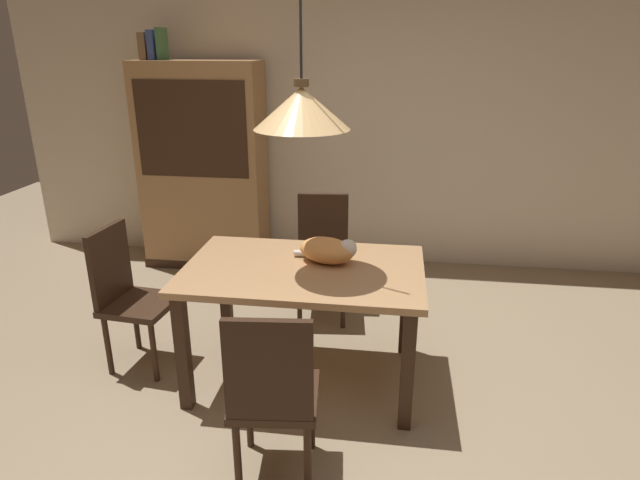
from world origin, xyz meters
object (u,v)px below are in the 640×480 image
at_px(dining_table, 304,283).
at_px(chair_left_side, 128,292).
at_px(chair_near_front, 273,392).
at_px(hutch_bookcase, 204,171).
at_px(book_blue_wide, 156,45).
at_px(book_green_slim, 162,44).
at_px(book_brown_thick, 147,46).
at_px(pendant_lamp, 302,108).
at_px(chair_far_back, 323,251).
at_px(cat_sleeping, 328,250).

height_order(dining_table, chair_left_side, chair_left_side).
xyz_separation_m(chair_near_front, hutch_bookcase, (-1.23, 2.63, 0.38)).
relative_size(chair_near_front, book_blue_wide, 3.88).
xyz_separation_m(chair_left_side, book_blue_wide, (-0.44, 1.75, 1.46)).
xyz_separation_m(chair_near_front, book_green_slim, (-1.52, 2.64, 1.47)).
bearing_deg(chair_near_front, book_brown_thick, 122.03).
bearing_deg(book_brown_thick, chair_left_side, -73.66).
xyz_separation_m(pendant_lamp, book_brown_thick, (-1.64, 1.76, 0.30)).
height_order(dining_table, chair_far_back, chair_far_back).
distance_m(chair_far_back, hutch_bookcase, 1.55).
distance_m(cat_sleeping, book_green_slim, 2.61).
relative_size(chair_left_side, book_blue_wide, 3.88).
height_order(hutch_bookcase, book_brown_thick, book_brown_thick).
height_order(chair_far_back, hutch_bookcase, hutch_bookcase).
relative_size(chair_far_back, pendant_lamp, 0.72).
relative_size(chair_left_side, book_green_slim, 3.58).
distance_m(pendant_lamp, hutch_bookcase, 2.28).
distance_m(cat_sleeping, book_brown_thick, 2.68).
bearing_deg(pendant_lamp, book_brown_thick, 133.04).
relative_size(cat_sleeping, hutch_bookcase, 0.22).
relative_size(chair_left_side, hutch_bookcase, 0.50).
xyz_separation_m(cat_sleeping, book_green_slim, (-1.64, 1.66, 1.15)).
bearing_deg(pendant_lamp, chair_left_side, 179.61).
relative_size(dining_table, book_brown_thick, 5.83).
bearing_deg(chair_far_back, book_blue_wide, 150.55).
height_order(hutch_bookcase, book_blue_wide, book_blue_wide).
bearing_deg(cat_sleeping, book_blue_wide, 135.67).
relative_size(chair_near_front, book_green_slim, 3.58).
bearing_deg(chair_far_back, dining_table, -89.48).
xyz_separation_m(chair_far_back, book_green_slim, (-1.50, 0.88, 1.47)).
distance_m(cat_sleeping, book_blue_wide, 2.64).
distance_m(dining_table, hutch_bookcase, 2.15).
bearing_deg(book_blue_wide, book_brown_thick, 180.00).
relative_size(chair_near_front, pendant_lamp, 0.72).
height_order(pendant_lamp, book_green_slim, pendant_lamp).
distance_m(chair_near_front, hutch_bookcase, 2.93).
height_order(cat_sleeping, book_green_slim, book_green_slim).
bearing_deg(book_brown_thick, chair_far_back, -28.31).
relative_size(pendant_lamp, book_brown_thick, 5.42).
height_order(chair_near_front, chair_far_back, same).
relative_size(book_brown_thick, book_green_slim, 0.92).
bearing_deg(chair_far_back, pendant_lamp, -89.48).
bearing_deg(chair_far_back, chair_left_side, -142.15).
height_order(cat_sleeping, book_blue_wide, book_blue_wide).
relative_size(hutch_bookcase, book_blue_wide, 7.71).
height_order(hutch_bookcase, book_green_slim, book_green_slim).
distance_m(dining_table, cat_sleeping, 0.24).
height_order(pendant_lamp, hutch_bookcase, pendant_lamp).
xyz_separation_m(pendant_lamp, book_green_slim, (-1.51, 1.76, 0.32)).
bearing_deg(hutch_bookcase, book_brown_thick, 179.79).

